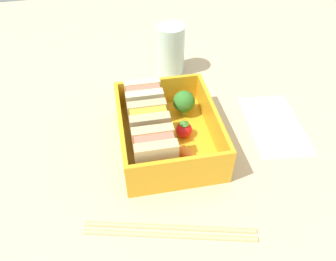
% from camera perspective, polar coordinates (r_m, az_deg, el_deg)
% --- Properties ---
extents(ground_plane, '(1.20, 1.20, 0.02)m').
position_cam_1_polar(ground_plane, '(0.51, 0.00, -2.99)').
color(ground_plane, '#DCB98D').
extents(bento_tray, '(0.18, 0.14, 0.01)m').
position_cam_1_polar(bento_tray, '(0.50, 0.00, -1.74)').
color(bento_tray, gold).
rests_on(bento_tray, ground_plane).
extents(bento_rim, '(0.18, 0.14, 0.05)m').
position_cam_1_polar(bento_rim, '(0.48, 0.00, 0.78)').
color(bento_rim, gold).
rests_on(bento_rim, bento_tray).
extents(sandwich_left, '(0.04, 0.06, 0.06)m').
position_cam_1_polar(sandwich_left, '(0.43, -2.29, -3.88)').
color(sandwich_left, '#DEBC7F').
rests_on(sandwich_left, bento_tray).
extents(sandwich_center_left, '(0.04, 0.06, 0.06)m').
position_cam_1_polar(sandwich_center_left, '(0.47, -3.32, 0.88)').
color(sandwich_center_left, tan).
rests_on(sandwich_center_left, bento_tray).
extents(sandwich_center, '(0.04, 0.06, 0.06)m').
position_cam_1_polar(sandwich_center, '(0.51, -4.19, 4.91)').
color(sandwich_center, beige).
rests_on(sandwich_center, bento_tray).
extents(carrot_stick_far_left, '(0.05, 0.03, 0.01)m').
position_cam_1_polar(carrot_stick_far_left, '(0.46, 4.23, -5.06)').
color(carrot_stick_far_left, orange).
rests_on(carrot_stick_far_left, bento_tray).
extents(strawberry_far_left, '(0.02, 0.02, 0.03)m').
position_cam_1_polar(strawberry_far_left, '(0.49, 2.75, 0.35)').
color(strawberry_far_left, red).
rests_on(strawberry_far_left, bento_tray).
extents(broccoli_floret, '(0.04, 0.04, 0.04)m').
position_cam_1_polar(broccoli_floret, '(0.52, 2.79, 4.99)').
color(broccoli_floret, '#80BF5A').
rests_on(broccoli_floret, bento_tray).
extents(chopstick_pair, '(0.07, 0.21, 0.01)m').
position_cam_1_polar(chopstick_pair, '(0.41, 0.33, -16.98)').
color(chopstick_pair, tan).
rests_on(chopstick_pair, ground_plane).
extents(drinking_glass, '(0.05, 0.05, 0.09)m').
position_cam_1_polar(drinking_glass, '(0.63, 0.50, 13.87)').
color(drinking_glass, silver).
rests_on(drinking_glass, ground_plane).
extents(folded_napkin, '(0.15, 0.10, 0.00)m').
position_cam_1_polar(folded_napkin, '(0.56, 18.03, 1.04)').
color(folded_napkin, white).
rests_on(folded_napkin, ground_plane).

